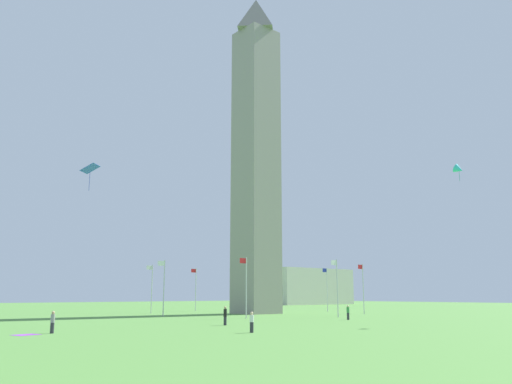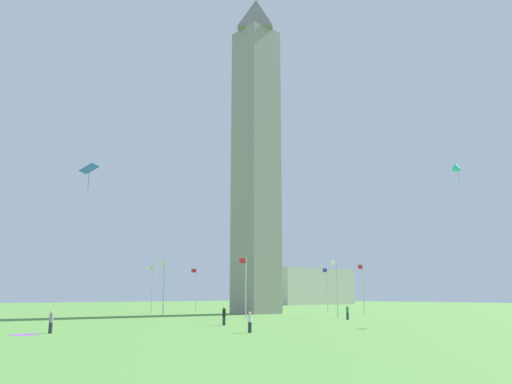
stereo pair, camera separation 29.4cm
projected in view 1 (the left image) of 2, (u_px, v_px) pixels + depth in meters
name	position (u px, v px, depth m)	size (l,w,h in m)	color
ground_plane	(256.00, 314.00, 80.96)	(260.00, 260.00, 0.00)	#548C3D
obelisk_monument	(256.00, 148.00, 85.94)	(5.79, 5.79, 52.66)	gray
flagpole_n	(164.00, 285.00, 71.20)	(1.12, 0.14, 7.48)	silver
flagpole_ne	(246.00, 284.00, 65.66)	(1.12, 0.14, 7.48)	silver
flagpole_e	(337.00, 285.00, 69.52)	(1.12, 0.14, 7.48)	silver
flagpole_se	(363.00, 286.00, 80.51)	(1.12, 0.14, 7.48)	silver
flagpole_s	(327.00, 287.00, 92.20)	(1.12, 0.14, 7.48)	silver
flagpole_sw	(262.00, 288.00, 97.74)	(1.12, 0.14, 7.48)	silver
flagpole_w	(196.00, 287.00, 93.88)	(1.12, 0.14, 7.48)	silver
flagpole_nw	(152.00, 286.00, 82.88)	(1.12, 0.14, 7.48)	silver
person_gray_shirt	(53.00, 322.00, 40.47)	(0.32, 0.32, 1.67)	#2D2D38
person_green_shirt	(348.00, 312.00, 61.67)	(0.32, 0.32, 1.69)	#2D2D38
person_black_shirt	(225.00, 316.00, 50.95)	(0.32, 0.32, 1.78)	#2D2D38
person_white_shirt	(252.00, 322.00, 41.21)	(0.32, 0.32, 1.59)	#2D2D38
kite_blue_diamond	(90.00, 169.00, 51.93)	(2.13, 2.11, 2.60)	blue
kite_cyan_delta	(459.00, 169.00, 57.09)	(1.10, 1.32, 1.95)	#33C6D1
distant_building	(308.00, 287.00, 153.99)	(27.74, 11.13, 10.16)	beige
picnic_blanket_near_first_person	(26.00, 335.00, 38.91)	(1.80, 1.40, 0.01)	purple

